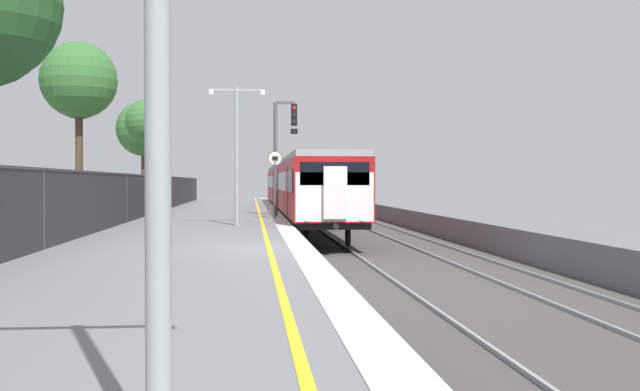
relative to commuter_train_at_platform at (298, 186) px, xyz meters
The scene contains 9 objects.
ground 28.59m from the commuter_train_at_platform, 88.91° to the right, with size 17.40×110.00×1.21m.
commuter_train_at_platform is the anchor object (origin of this frame).
signal_gantry 11.63m from the commuter_train_at_platform, 97.42° to the right, with size 1.10×0.24×5.20m.
speed_limit_sign 14.13m from the commuter_train_at_platform, 97.51° to the right, with size 0.59×0.08×2.82m.
platform_lamp_mid 19.52m from the commuter_train_at_platform, 99.94° to the right, with size 2.00×0.20×4.87m.
platform_back_fence 29.51m from the commuter_train_at_platform, 104.82° to the right, with size 0.07×99.00×1.86m.
background_tree_left 10.89m from the commuter_train_at_platform, 157.78° to the left, with size 2.87×2.88×6.85m.
background_tree_centre 13.94m from the commuter_train_at_platform, 140.22° to the left, with size 3.83×3.83×7.18m.
background_tree_right 15.89m from the commuter_train_at_platform, 134.01° to the right, with size 3.42×3.42×7.81m.
Camera 1 is at (-0.77, -17.94, 1.54)m, focal length 43.34 mm.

